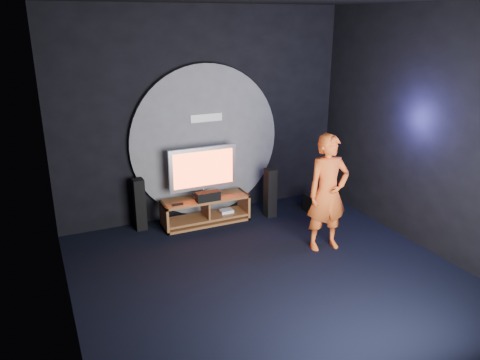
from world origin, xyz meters
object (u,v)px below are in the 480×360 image
(media_console, at_px, (206,212))
(tower_speaker_left, at_px, (140,204))
(tower_speaker_right, at_px, (270,193))
(tv, at_px, (203,170))
(player, at_px, (328,193))
(subwoofer, at_px, (313,203))

(media_console, bearing_deg, tower_speaker_left, 168.99)
(media_console, xyz_separation_m, tower_speaker_right, (1.12, -0.19, 0.24))
(tower_speaker_left, bearing_deg, tv, -7.52)
(media_console, bearing_deg, player, -50.38)
(media_console, relative_size, tower_speaker_right, 1.70)
(subwoofer, distance_m, player, 1.58)
(media_console, relative_size, tv, 1.27)
(media_console, xyz_separation_m, tower_speaker_left, (-1.06, 0.21, 0.24))
(media_console, distance_m, tower_speaker_right, 1.16)
(tv, bearing_deg, player, -51.39)
(media_console, height_order, tower_speaker_left, tower_speaker_left)
(player, bearing_deg, tower_speaker_right, 104.49)
(subwoofer, bearing_deg, tower_speaker_left, 169.95)
(tower_speaker_right, bearing_deg, tv, 166.96)
(tower_speaker_left, xyz_separation_m, tower_speaker_right, (2.18, -0.40, 0.00))
(tower_speaker_left, distance_m, player, 3.00)
(tv, distance_m, player, 2.12)
(tv, bearing_deg, media_console, -84.19)
(tower_speaker_right, bearing_deg, subwoofer, -9.14)
(tv, distance_m, tower_speaker_right, 1.25)
(tower_speaker_right, bearing_deg, media_console, 170.20)
(media_console, height_order, subwoofer, media_console)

